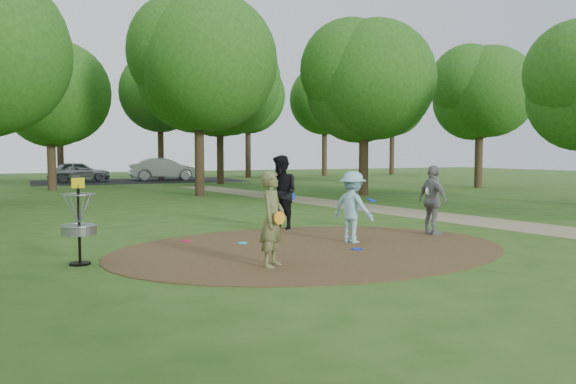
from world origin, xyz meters
name	(u,v)px	position (x,y,z in m)	size (l,w,h in m)	color
ground	(313,249)	(0.00, 0.00, 0.00)	(100.00, 100.00, 0.00)	#2D5119
dirt_clearing	(313,248)	(0.00, 0.00, 0.01)	(8.40, 8.40, 0.02)	#47301C
footpath	(480,221)	(6.50, 2.00, 0.01)	(2.00, 40.00, 0.01)	#8C7A5B
parking_lot	(139,181)	(2.00, 30.00, 0.00)	(14.00, 8.00, 0.01)	black
player_observer_with_disc	(272,219)	(-1.50, -1.35, 0.84)	(0.71, 0.72, 1.67)	olive
player_throwing_with_disc	(353,207)	(1.14, 0.30, 0.79)	(1.14, 1.16, 1.57)	#93C7DB
player_walking_with_disc	(282,192)	(0.65, 2.97, 0.96)	(0.97, 1.10, 1.92)	black
player_waiting_with_disc	(433,200)	(3.48, 0.44, 0.84)	(0.44, 1.00, 1.68)	gray
disc_ground_cyan	(242,243)	(-1.11, 1.17, 0.03)	(0.22, 0.22, 0.02)	#1BDCDB
disc_ground_blue	(357,249)	(0.71, -0.57, 0.03)	(0.22, 0.22, 0.02)	#0D29DF
disc_ground_red	(186,241)	(-2.14, 1.94, 0.03)	(0.22, 0.22, 0.02)	#DC1644
car_left	(79,172)	(-1.94, 30.51, 0.70)	(1.64, 4.08, 1.39)	#A1A3A8
car_right	(164,169)	(3.84, 30.30, 0.81)	(1.71, 4.90, 1.61)	#A8AAB0
disc_golf_basket	(79,216)	(-4.50, 0.30, 0.87)	(0.63, 0.63, 1.54)	black
tree_ring	(232,63)	(1.83, 10.01, 5.33)	(37.13, 45.96, 9.63)	#332316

